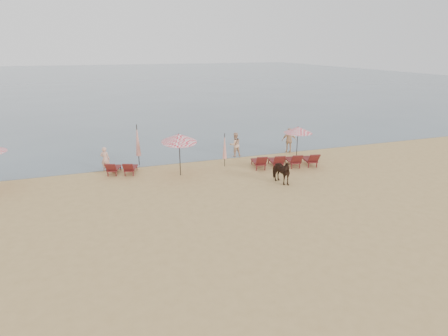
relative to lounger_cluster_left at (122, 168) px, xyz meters
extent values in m
plane|color=tan|center=(4.80, -9.04, -0.38)|extent=(120.00, 120.00, 0.00)
cube|color=#51606B|center=(4.80, 70.96, -0.38)|extent=(160.00, 140.00, 0.06)
cube|color=#5C151C|center=(-0.40, 0.34, -0.07)|extent=(0.92, 1.34, 0.07)
cube|color=#5C151C|center=(-0.60, -0.29, 0.17)|extent=(0.66, 0.56, 0.54)
cube|color=#5C151C|center=(0.52, 0.04, -0.07)|extent=(0.92, 1.34, 0.07)
cube|color=#5C151C|center=(0.32, -0.58, 0.17)|extent=(0.66, 0.56, 0.54)
cube|color=#5C151C|center=(7.93, -1.40, -0.04)|extent=(0.87, 1.46, 0.08)
cube|color=#5C151C|center=(7.80, -2.12, 0.23)|extent=(0.71, 0.56, 0.60)
cube|color=#5C151C|center=(8.99, -1.60, -0.04)|extent=(0.87, 1.46, 0.08)
cube|color=#5C151C|center=(8.86, -2.32, 0.23)|extent=(0.71, 0.56, 0.60)
cube|color=#5C151C|center=(10.05, -1.79, -0.04)|extent=(0.87, 1.46, 0.08)
cube|color=#5C151C|center=(9.92, -2.51, 0.23)|extent=(0.71, 0.56, 0.60)
cube|color=#5C151C|center=(11.11, -1.98, -0.04)|extent=(0.87, 1.46, 0.08)
cube|color=#5C151C|center=(10.97, -2.70, 0.23)|extent=(0.71, 0.56, 0.60)
cylinder|color=black|center=(3.14, -1.27, 0.74)|extent=(0.05, 0.05, 2.24)
cone|color=red|center=(3.14, -1.27, 1.80)|extent=(1.98, 2.01, 0.67)
sphere|color=black|center=(3.14, -1.27, 2.01)|extent=(0.08, 0.08, 0.08)
cylinder|color=black|center=(10.93, -0.75, 0.63)|extent=(0.04, 0.04, 2.02)
cone|color=red|center=(10.93, -0.75, 1.59)|extent=(1.79, 1.79, 0.40)
sphere|color=black|center=(10.93, -0.75, 1.77)|extent=(0.07, 0.07, 0.07)
cylinder|color=black|center=(1.16, 1.43, 0.89)|extent=(0.06, 0.06, 2.55)
cone|color=red|center=(1.16, 1.43, 1.20)|extent=(0.31, 0.31, 1.91)
cylinder|color=black|center=(6.07, -0.54, 0.65)|extent=(0.04, 0.04, 2.07)
cone|color=red|center=(6.07, -0.54, 0.90)|extent=(0.25, 0.25, 1.55)
imported|color=black|center=(7.87, -4.33, 0.28)|extent=(1.04, 1.68, 1.32)
imported|color=#E0A58C|center=(-0.83, 0.91, 0.35)|extent=(0.63, 0.55, 1.47)
imported|color=#E2B08D|center=(7.45, 1.28, 0.43)|extent=(0.82, 0.65, 1.61)
imported|color=#DFB58B|center=(11.30, 0.95, 0.48)|extent=(1.09, 0.70, 1.72)
camera|label=1|loc=(-1.22, -21.13, 6.62)|focal=30.00mm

